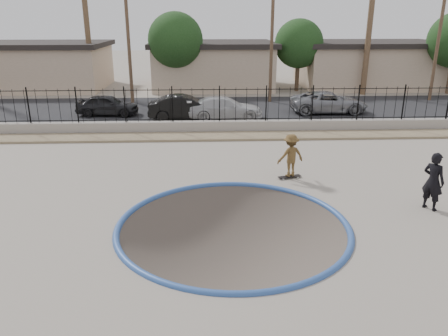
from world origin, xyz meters
The scene contains 23 objects.
ground centered at (0.00, 12.00, -1.10)m, with size 120.00×120.00×2.20m, color gray.
bowl_pit centered at (0.00, -1.00, 0.00)m, with size 6.84×6.84×1.80m, color #4A4038, non-canonical shape.
coping_ring centered at (0.00, -1.00, 0.00)m, with size 7.04×7.04×0.20m, color #2C4F91.
rock_strip centered at (0.00, 9.20, 0.06)m, with size 42.00×1.60×0.11m, color #978763.
retaining_wall centered at (0.00, 10.30, 0.30)m, with size 42.00×0.45×0.60m, color gray.
fence centered at (0.00, 10.30, 1.50)m, with size 40.00×0.04×1.80m.
street centered at (0.00, 17.00, 0.02)m, with size 90.00×8.00×0.04m, color black.
house_west centered at (-15.00, 26.50, 1.97)m, with size 11.60×8.60×3.90m.
house_center centered at (0.00, 26.50, 1.97)m, with size 10.60×8.60×3.90m.
house_east centered at (14.00, 26.50, 1.97)m, with size 12.60×8.60×3.90m.
palm_mid centered at (-10.00, 24.00, 6.69)m, with size 2.30×2.30×9.30m.
utility_pole_left centered at (-6.00, 19.00, 4.70)m, with size 1.70×0.24×9.00m.
utility_pole_mid centered at (4.00, 19.00, 4.96)m, with size 1.70×0.24×9.50m.
utility_pole_right centered at (16.00, 19.00, 4.70)m, with size 1.70×0.24×9.00m.
street_tree_left centered at (-3.00, 23.00, 4.19)m, with size 4.32×4.32×6.36m.
street_tree_mid centered at (7.00, 24.00, 3.84)m, with size 3.96×3.96×5.83m.
skater centered at (2.46, 3.00, 0.83)m, with size 1.07×0.61×1.65m, color brown.
skateboard centered at (2.46, 3.00, 0.06)m, with size 0.94×0.47×0.08m.
videographer centered at (6.47, -0.04, 0.96)m, with size 0.70×0.46×1.91m, color black.
car_a centered at (-6.89, 14.73, 0.69)m, with size 1.54×3.82×1.30m, color black.
car_b centered at (-1.98, 13.40, 0.76)m, with size 1.53×4.39×1.45m, color black.
car_c centered at (0.42, 13.40, 0.70)m, with size 1.86×4.58×1.33m, color #BCBCBF.
car_d centered at (7.22, 14.91, 0.72)m, with size 2.26×4.90×1.36m, color gray.
Camera 1 is at (-0.80, -12.73, 5.92)m, focal length 35.00 mm.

